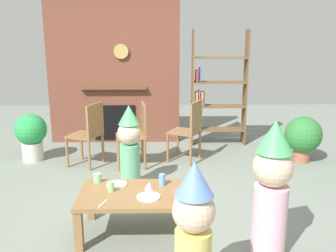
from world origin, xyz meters
The scene contains 20 objects.
ground_plane centered at (0.00, 0.00, 0.00)m, with size 12.00×12.00×0.00m, color gray.
brick_fireplace_feature centered at (-0.72, 2.60, 1.19)m, with size 2.20×0.28×2.40m.
bookshelf centered at (0.96, 2.40, 0.86)m, with size 0.90×0.28×1.90m.
coffee_table centered at (-0.20, -0.53, 0.34)m, with size 0.97×0.66×0.41m.
paper_cup_near_left centered at (0.08, -0.36, 0.46)m, with size 0.06×0.06×0.11m, color #669EE0.
paper_cup_near_right centered at (-0.55, -0.27, 0.45)m, with size 0.08×0.08×0.09m, color #8CD18C.
paper_cup_center centered at (-0.39, -0.50, 0.45)m, with size 0.06×0.06×0.09m, color #8CD18C.
paper_cup_far_left centered at (0.21, -0.72, 0.46)m, with size 0.06×0.06×0.11m, color #E5666B.
paper_plate_front centered at (-0.04, -0.64, 0.41)m, with size 0.21×0.21×0.01m, color white.
paper_plate_rear centered at (-0.36, -0.35, 0.41)m, with size 0.20×0.20×0.01m, color white.
birthday_cake_slice centered at (-0.04, -0.45, 0.44)m, with size 0.10×0.10×0.07m, color pink.
table_fork centered at (-0.43, -0.75, 0.41)m, with size 0.15×0.02×0.01m, color silver.
child_with_cone_hat centered at (0.28, -1.47, 0.55)m, with size 0.29×0.29×1.04m.
child_in_pink centered at (0.96, -0.91, 0.62)m, with size 0.32×0.32×1.17m.
child_by_the_chairs centered at (-0.30, 0.55, 0.54)m, with size 0.28×0.28×1.02m.
dining_chair_left centered at (-0.92, 1.33, 0.51)m, with size 0.52×0.52×0.90m.
dining_chair_middle centered at (-0.26, 1.31, 0.51)m, with size 0.45×0.45×0.90m.
dining_chair_right centered at (0.49, 1.49, 0.51)m, with size 0.54×0.54×0.90m.
potted_plant_tall centered at (2.13, 1.45, 0.39)m, with size 0.53×0.53×0.67m.
potted_plant_short centered at (-1.83, 1.58, 0.40)m, with size 0.46×0.46×0.70m.
Camera 1 is at (0.07, -3.67, 1.81)m, focal length 39.49 mm.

